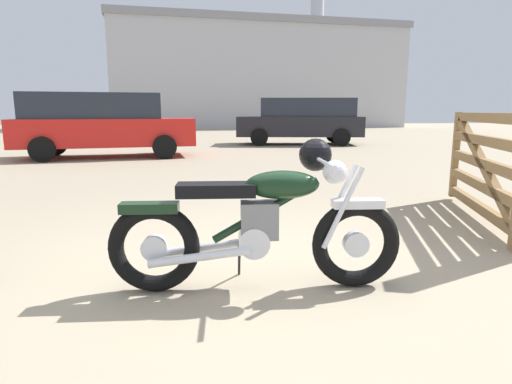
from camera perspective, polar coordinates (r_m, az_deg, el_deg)
ground_plane at (r=3.45m, az=0.04°, el=-10.81°), size 80.00×80.00×0.00m
vintage_motorcycle at (r=3.06m, az=1.05°, el=-3.93°), size 2.08×0.73×1.07m
timber_gate at (r=5.35m, az=28.90°, el=3.34°), size 0.91×2.45×1.60m
red_hatchback_near at (r=12.69m, az=-19.74°, el=8.61°), size 4.88×2.41×1.74m
white_estate_far at (r=16.76m, az=6.09°, el=9.52°), size 4.92×2.53×1.74m
industrial_building at (r=36.92m, az=-0.33°, el=14.96°), size 23.25×12.87×14.89m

